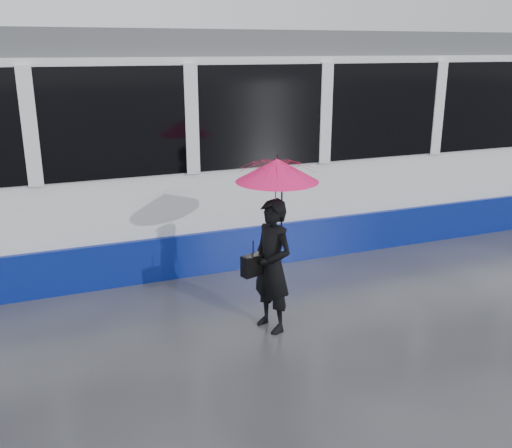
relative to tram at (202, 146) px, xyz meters
name	(u,v)px	position (x,y,z in m)	size (l,w,h in m)	color
ground	(248,307)	(-0.20, -2.50, -1.64)	(90.00, 90.00, 0.00)	#2A2A2F
rails	(194,245)	(-0.20, 0.00, -1.63)	(34.00, 1.51, 0.02)	#3F3D38
tram	(202,146)	(0.00, 0.00, 0.00)	(26.00, 2.56, 3.35)	white
woman	(272,266)	(-0.14, -3.12, -0.87)	(0.56, 0.37, 1.54)	black
umbrella	(277,186)	(-0.09, -3.12, 0.05)	(1.14, 1.14, 1.04)	#FF159F
handbag	(253,265)	(-0.36, -3.10, -0.83)	(0.30, 0.20, 0.42)	black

